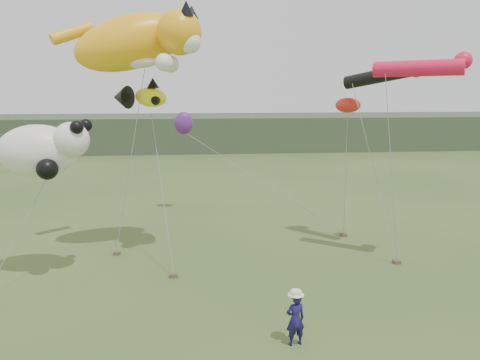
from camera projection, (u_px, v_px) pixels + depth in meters
name	position (u px, v px, depth m)	size (l,w,h in m)	color
ground	(280.00, 326.00, 14.61)	(120.00, 120.00, 0.00)	#385123
headland	(191.00, 133.00, 57.60)	(90.00, 13.00, 4.00)	#2D3D28
festival_attendant	(295.00, 319.00, 13.42)	(0.58, 0.38, 1.58)	#18134A
sandbag_anchors	(215.00, 262.00, 19.81)	(16.18, 6.00, 0.15)	brown
cat_kite	(142.00, 41.00, 18.88)	(6.30, 3.48, 3.33)	#FFAE13
fish_kite	(140.00, 97.00, 20.05)	(2.74, 1.80, 1.31)	#FFF716
tube_kites	(407.00, 71.00, 18.89)	(3.89, 4.54, 1.41)	black
panda_kite	(43.00, 150.00, 17.35)	(3.47, 2.24, 2.16)	white
misc_kites	(237.00, 117.00, 24.94)	(8.84, 6.76, 2.20)	red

